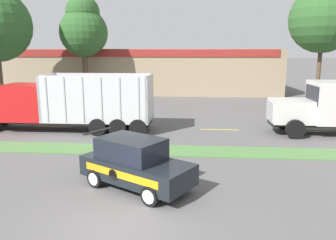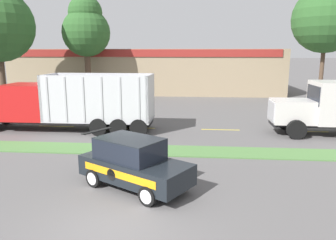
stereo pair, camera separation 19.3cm
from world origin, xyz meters
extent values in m
plane|color=#5B5959|center=(0.00, 0.00, 0.00)|extent=(600.00, 600.00, 0.00)
cube|color=#517F42|center=(0.00, 7.21, 0.03)|extent=(120.00, 1.79, 0.06)
cube|color=yellow|center=(-7.04, 12.10, 0.00)|extent=(2.40, 0.14, 0.01)
cube|color=yellow|center=(-1.64, 12.10, 0.00)|extent=(2.40, 0.14, 0.01)
cube|color=yellow|center=(3.76, 12.10, 0.00)|extent=(2.40, 0.14, 0.01)
cube|color=yellow|center=(9.16, 12.10, 0.00)|extent=(2.40, 0.14, 0.01)
cube|color=black|center=(-6.12, 11.23, 0.60)|extent=(11.22, 1.41, 0.18)
cube|color=red|center=(-8.34, 11.23, 1.78)|extent=(2.67, 2.56, 2.18)
cube|color=black|center=(-9.69, 11.23, 2.16)|extent=(0.04, 2.18, 0.98)
cylinder|color=silver|center=(-6.90, 10.40, 2.61)|extent=(0.14, 0.14, 1.66)
cube|color=silver|center=(-3.75, 11.23, 0.75)|extent=(6.49, 2.56, 0.12)
cube|color=silver|center=(-6.92, 11.23, 2.13)|extent=(0.16, 2.56, 2.76)
cube|color=silver|center=(-0.59, 11.23, 2.13)|extent=(0.16, 2.56, 2.76)
cube|color=silver|center=(-3.75, 10.03, 2.13)|extent=(6.49, 0.16, 2.76)
cube|color=silver|center=(-3.75, 12.43, 2.13)|extent=(6.49, 0.16, 2.76)
cube|color=#B2B2B7|center=(-6.46, 9.93, 2.13)|extent=(0.10, 0.04, 2.62)
cube|color=#B2B2B7|center=(-5.38, 9.93, 2.13)|extent=(0.10, 0.04, 2.62)
cube|color=#B2B2B7|center=(-4.29, 9.93, 2.13)|extent=(0.10, 0.04, 2.62)
cube|color=#B2B2B7|center=(-3.21, 9.93, 2.13)|extent=(0.10, 0.04, 2.62)
cube|color=#B2B2B7|center=(-2.13, 9.93, 2.13)|extent=(0.10, 0.04, 2.62)
cube|color=#B2B2B7|center=(-1.05, 9.93, 2.13)|extent=(0.10, 0.04, 2.62)
cylinder|color=black|center=(-10.70, 12.49, 0.51)|extent=(1.02, 0.30, 1.02)
cylinder|color=black|center=(-1.11, 9.97, 0.51)|extent=(1.02, 0.30, 1.02)
cylinder|color=black|center=(-1.11, 12.49, 0.51)|extent=(1.02, 0.30, 1.02)
cylinder|color=black|center=(-2.31, 9.97, 0.51)|extent=(1.02, 0.30, 1.02)
cylinder|color=black|center=(-2.31, 12.49, 0.51)|extent=(1.02, 0.30, 1.02)
cylinder|color=black|center=(-3.50, 9.97, 0.51)|extent=(1.02, 0.30, 1.02)
cylinder|color=black|center=(-3.50, 12.49, 0.51)|extent=(1.02, 0.30, 1.02)
cube|color=silver|center=(7.86, 11.39, 1.40)|extent=(2.33, 2.01, 1.34)
cube|color=#B7B7BC|center=(6.66, 11.39, 1.40)|extent=(0.06, 1.72, 1.14)
cube|color=silver|center=(10.43, 11.39, 1.95)|extent=(2.81, 2.45, 2.44)
cube|color=black|center=(9.01, 11.39, 2.37)|extent=(0.04, 2.09, 1.10)
cylinder|color=black|center=(7.86, 10.19, 0.54)|extent=(1.09, 0.30, 1.09)
cylinder|color=black|center=(7.86, 12.60, 0.54)|extent=(1.09, 0.30, 1.09)
cube|color=black|center=(0.10, 2.67, 0.70)|extent=(4.42, 3.63, 0.74)
cube|color=black|center=(-0.11, 2.80, 1.42)|extent=(2.73, 2.49, 0.71)
cube|color=black|center=(-0.11, 2.80, 1.80)|extent=(2.73, 2.49, 0.04)
cube|color=black|center=(-1.57, 3.68, 1.84)|extent=(0.90, 1.30, 0.03)
cube|color=orange|center=(-0.36, 1.91, 0.77)|extent=(2.82, 1.71, 0.26)
cylinder|color=black|center=(-0.62, 2.07, 0.70)|extent=(0.35, 0.22, 0.40)
cylinder|color=black|center=(0.76, 1.29, 0.33)|extent=(0.67, 0.51, 0.66)
cylinder|color=silver|center=(0.70, 1.20, 0.33)|extent=(0.40, 0.25, 0.46)
cylinder|color=black|center=(1.62, 2.73, 0.33)|extent=(0.67, 0.51, 0.66)
cylinder|color=silver|center=(1.68, 2.82, 0.33)|extent=(0.40, 0.25, 0.46)
cylinder|color=black|center=(-1.42, 2.61, 0.33)|extent=(0.67, 0.51, 0.66)
cylinder|color=silver|center=(-1.48, 2.52, 0.33)|extent=(0.40, 0.25, 0.46)
cylinder|color=black|center=(-0.56, 4.04, 0.33)|extent=(0.67, 0.51, 0.66)
cylinder|color=silver|center=(-0.50, 4.13, 0.33)|extent=(0.40, 0.25, 0.46)
cube|color=#9E896B|center=(-3.90, 33.72, 2.59)|extent=(31.60, 12.00, 5.19)
cube|color=maroon|center=(-3.90, 27.67, 4.74)|extent=(30.02, 0.10, 0.80)
cylinder|color=brown|center=(14.41, 25.50, 3.09)|extent=(0.40, 0.40, 6.18)
sphere|color=#2D5B28|center=(14.41, 25.50, 7.95)|extent=(6.44, 6.44, 6.44)
cylinder|color=brown|center=(-9.36, 25.79, 2.73)|extent=(0.62, 0.62, 5.47)
sphere|color=#2D5B28|center=(-9.36, 25.79, 6.83)|extent=(4.94, 4.94, 4.94)
sphere|color=#2D5B28|center=(-9.36, 25.79, 8.81)|extent=(3.46, 3.46, 3.46)
camera|label=1|loc=(2.09, -8.31, 4.80)|focal=35.00mm
camera|label=2|loc=(2.28, -8.30, 4.80)|focal=35.00mm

